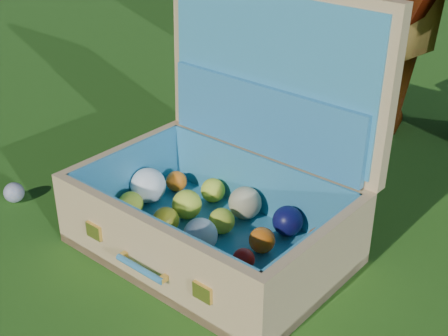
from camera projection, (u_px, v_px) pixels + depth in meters
ground at (252, 220)px, 1.78m from camera, size 60.00×60.00×0.00m
stray_ball at (14, 193)px, 1.85m from camera, size 0.06×0.06×0.06m
suitcase at (230, 178)px, 1.61m from camera, size 0.80×0.69×0.66m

